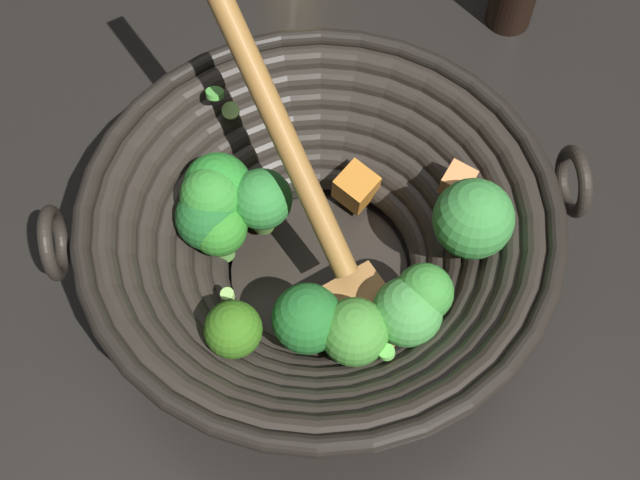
# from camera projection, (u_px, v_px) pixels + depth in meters

# --- Properties ---
(ground_plane) EXTENTS (4.00, 4.00, 0.00)m
(ground_plane) POSITION_uv_depth(u_px,v_px,m) (319.00, 275.00, 0.66)
(ground_plane) COLOR black
(wok) EXTENTS (0.35, 0.35, 0.24)m
(wok) POSITION_uv_depth(u_px,v_px,m) (319.00, 235.00, 0.60)
(wok) COLOR black
(wok) RESTS_ON ground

